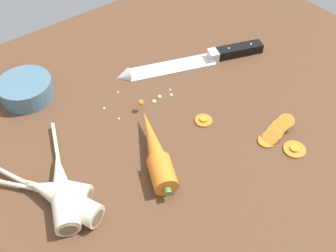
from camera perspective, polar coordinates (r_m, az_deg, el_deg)
The scene contains 11 objects.
ground_plane at distance 78.69cm, azimuth -0.89°, elevation -0.88°, with size 120.00×90.00×4.00cm, color brown.
chefs_knife at distance 90.90cm, azimuth 3.08°, elevation 9.24°, with size 33.72×15.19×4.18cm.
whole_carrot at distance 70.39cm, azimuth -1.85°, elevation -3.53°, with size 10.95×21.11×4.20cm.
parsnip_front at distance 67.97cm, azimuth -15.67°, elevation -8.95°, with size 12.64×14.73×4.00cm.
parsnip_mid_left at distance 67.13cm, azimuth -15.44°, elevation -9.91°, with size 11.68×22.34×4.00cm.
parsnip_mid_right at distance 67.96cm, azimuth -15.00°, elevation -8.73°, with size 10.50×23.16×4.00cm.
carrot_slice_stack at distance 77.50cm, azimuth 15.34°, elevation -0.70°, with size 8.62×3.51×3.18cm.
carrot_slice_stray_near at distance 76.46cm, azimuth 17.79°, elevation -3.15°, with size 4.09×4.09×0.70cm.
carrot_slice_stray_mid at distance 77.99cm, azimuth 5.14°, elevation 0.88°, with size 3.45×3.45×0.70cm.
prep_bowl at distance 86.66cm, azimuth -19.82°, elevation 5.09°, with size 11.00×11.00×4.00cm.
mince_crumbs at distance 82.54cm, azimuth -2.44°, elevation 4.30°, with size 15.50×8.47×0.90cm.
Camera 1 is at (-31.09, -42.15, 56.72)cm, focal length 42.31 mm.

